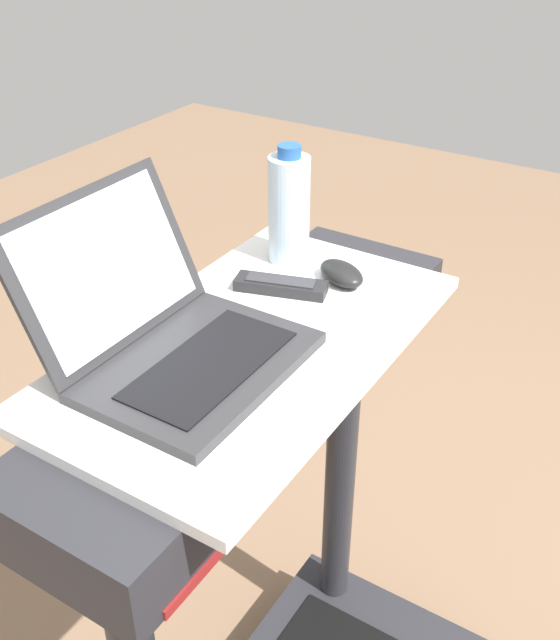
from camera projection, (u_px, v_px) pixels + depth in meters
name	position (u px, v px, depth m)	size (l,w,h in m)	color
desk_board	(253.00, 343.00, 1.19)	(0.72, 0.41, 0.02)	white
laptop	(170.00, 333.00, 1.10)	(0.33, 0.34, 0.24)	#2D2D30
computer_mouse	(341.00, 273.00, 1.33)	(0.06, 0.10, 0.03)	black
water_bottle	(289.00, 208.00, 1.36)	(0.08, 0.08, 0.22)	silver
tv_remote	(281.00, 286.00, 1.30)	(0.09, 0.17, 0.02)	#232326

